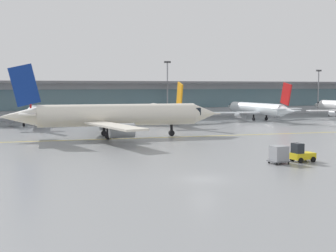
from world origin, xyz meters
The scene contains 11 objects.
ground_plane centered at (0.00, 0.00, 0.00)m, with size 400.00×400.00×0.00m, color gray.
taxiway_centreline_stripe centered at (1.04, 33.41, 0.00)m, with size 110.00×0.36×0.01m, color yellow.
terminal_concourse centered at (0.00, 81.89, 4.92)m, with size 208.75×11.00×9.60m.
gate_airplane_2 centered at (-10.63, 62.75, 2.62)m, with size 24.39×26.36×8.73m.
gate_airplane_3 centered at (16.94, 57.48, 2.76)m, with size 25.75×27.76×9.19m.
gate_airplane_4 centered at (42.09, 60.38, 2.75)m, with size 25.69×27.69×9.17m.
taxiing_regional_jet centered at (0.58, 35.45, 3.54)m, with size 35.65×33.02×11.80m.
baggage_tug centered at (14.08, 5.00, 0.89)m, with size 2.67×1.73×2.10m.
cargo_dolly_lead centered at (11.09, 4.86, 1.05)m, with size 2.18×1.70×1.94m.
apron_light_mast_2 centered at (24.41, 76.01, 8.11)m, with size 1.80×0.36×14.83m.
apron_light_mast_3 centered at (71.39, 74.55, 7.23)m, with size 1.80×0.36×13.11m.
Camera 1 is at (-16.97, -36.61, 8.37)m, focal length 48.72 mm.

